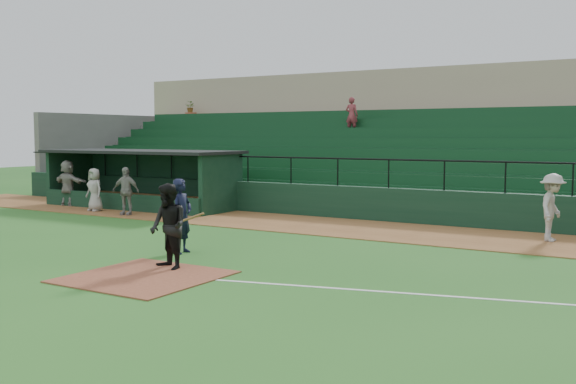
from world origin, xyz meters
The scene contains 12 objects.
ground centered at (0.00, 0.00, 0.00)m, with size 90.00×90.00×0.00m, color #245D1E.
warning_track centered at (0.00, 8.00, 0.01)m, with size 40.00×4.00×0.03m, color brown.
home_plate_dirt centered at (0.00, -1.00, 0.01)m, with size 3.00×3.00×0.03m, color brown.
foul_line centered at (8.00, 1.20, 0.01)m, with size 18.00×0.09×0.01m, color white.
stadium_structure centered at (0.00, 16.46, 2.30)m, with size 38.00×13.08×6.40m.
dugout centered at (-9.75, 9.56, 1.33)m, with size 8.90×3.20×2.42m.
batter_at_plate centered at (-1.21, 1.67, 0.97)m, with size 1.06×0.75×1.94m.
umpire centered at (-0.10, -0.10, 0.99)m, with size 0.96×0.75×1.97m, color black.
runner centered at (6.71, 8.48, 1.00)m, with size 1.25×0.72×1.94m, color #ABA6A0.
dugout_player_a centered at (-8.22, 6.70, 0.94)m, with size 1.07×0.44×1.82m, color gray.
dugout_player_b centered at (-10.22, 6.99, 0.88)m, with size 0.83×0.54×1.71m, color #A8A29D.
dugout_player_c centered at (-12.70, 7.78, 1.01)m, with size 1.82×0.58×1.96m, color #9E9993.
Camera 1 is at (9.83, -11.31, 3.07)m, focal length 40.88 mm.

